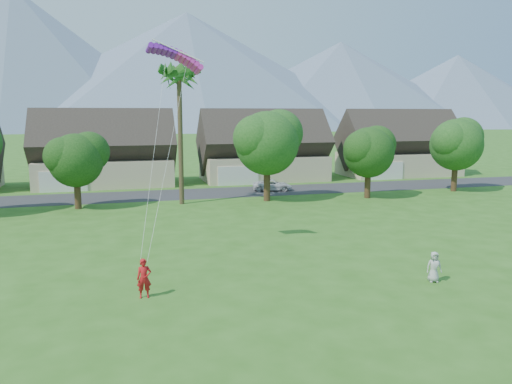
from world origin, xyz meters
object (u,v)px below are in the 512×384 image
object	(u,v)px
watcher	(434,267)
parafoil_kite	(176,55)
parked_car	(272,185)
kite_flyer	(144,278)

from	to	relation	value
watcher	parafoil_kite	bearing A→B (deg)	158.29
parked_car	parafoil_kite	size ratio (longest dim) A/B	1.34
kite_flyer	watcher	distance (m)	13.88
watcher	parafoil_kite	world-z (taller)	parafoil_kite
kite_flyer	parked_car	distance (m)	32.46
kite_flyer	parked_car	xyz separation A→B (m)	(14.89, 28.84, -0.30)
kite_flyer	parafoil_kite	xyz separation A→B (m)	(2.43, 6.83, 10.53)
watcher	parafoil_kite	xyz separation A→B (m)	(-11.36, 8.39, 10.67)
kite_flyer	watcher	size ratio (longest dim) A/B	1.18
watcher	parked_car	world-z (taller)	watcher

